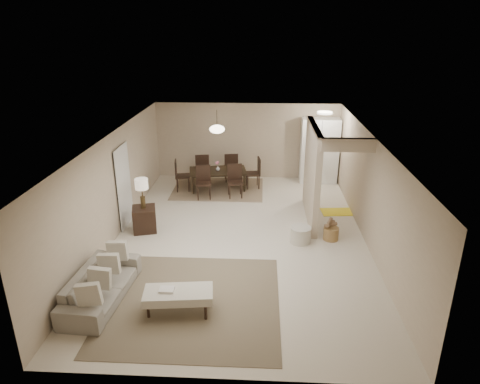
# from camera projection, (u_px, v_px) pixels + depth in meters

# --- Properties ---
(floor) EXTENTS (9.00, 9.00, 0.00)m
(floor) POSITION_uv_depth(u_px,v_px,m) (240.00, 237.00, 10.42)
(floor) COLOR beige
(floor) RESTS_ON ground
(ceiling) EXTENTS (9.00, 9.00, 0.00)m
(ceiling) POSITION_uv_depth(u_px,v_px,m) (240.00, 137.00, 9.51)
(ceiling) COLOR white
(ceiling) RESTS_ON back_wall
(back_wall) EXTENTS (6.00, 0.00, 6.00)m
(back_wall) POSITION_uv_depth(u_px,v_px,m) (247.00, 141.00, 14.15)
(back_wall) COLOR #BAA68D
(back_wall) RESTS_ON floor
(left_wall) EXTENTS (0.00, 9.00, 9.00)m
(left_wall) POSITION_uv_depth(u_px,v_px,m) (113.00, 187.00, 10.11)
(left_wall) COLOR #BAA68D
(left_wall) RESTS_ON floor
(right_wall) EXTENTS (0.00, 9.00, 9.00)m
(right_wall) POSITION_uv_depth(u_px,v_px,m) (370.00, 192.00, 9.82)
(right_wall) COLOR #BAA68D
(right_wall) RESTS_ON floor
(partition) EXTENTS (0.15, 2.50, 2.50)m
(partition) POSITION_uv_depth(u_px,v_px,m) (312.00, 173.00, 11.04)
(partition) COLOR #BAA68D
(partition) RESTS_ON floor
(doorway) EXTENTS (0.04, 0.90, 2.04)m
(doorway) POSITION_uv_depth(u_px,v_px,m) (123.00, 187.00, 10.75)
(doorway) COLOR black
(doorway) RESTS_ON floor
(pantry_cabinet) EXTENTS (1.20, 0.55, 2.10)m
(pantry_cabinet) POSITION_uv_depth(u_px,v_px,m) (319.00, 151.00, 13.79)
(pantry_cabinet) COLOR white
(pantry_cabinet) RESTS_ON floor
(flush_light) EXTENTS (0.44, 0.44, 0.05)m
(flush_light) POSITION_uv_depth(u_px,v_px,m) (325.00, 113.00, 12.39)
(flush_light) COLOR white
(flush_light) RESTS_ON ceiling
(living_rug) EXTENTS (3.20, 3.20, 0.01)m
(living_rug) POSITION_uv_depth(u_px,v_px,m) (193.00, 301.00, 7.97)
(living_rug) COLOR brown
(living_rug) RESTS_ON floor
(sofa) EXTENTS (2.13, 0.97, 0.61)m
(sofa) POSITION_uv_depth(u_px,v_px,m) (101.00, 285.00, 7.95)
(sofa) COLOR gray
(sofa) RESTS_ON floor
(ottoman_bench) EXTENTS (1.27, 0.69, 0.44)m
(ottoman_bench) POSITION_uv_depth(u_px,v_px,m) (178.00, 295.00, 7.58)
(ottoman_bench) COLOR beige
(ottoman_bench) RESTS_ON living_rug
(side_table) EXTENTS (0.68, 0.68, 0.62)m
(side_table) POSITION_uv_depth(u_px,v_px,m) (145.00, 219.00, 10.66)
(side_table) COLOR black
(side_table) RESTS_ON floor
(table_lamp) EXTENTS (0.32, 0.32, 0.76)m
(table_lamp) POSITION_uv_depth(u_px,v_px,m) (142.00, 187.00, 10.34)
(table_lamp) COLOR #48381E
(table_lamp) RESTS_ON side_table
(round_pouf) EXTENTS (0.49, 0.49, 0.38)m
(round_pouf) POSITION_uv_depth(u_px,v_px,m) (300.00, 235.00, 10.11)
(round_pouf) COLOR beige
(round_pouf) RESTS_ON floor
(wicker_basket) EXTENTS (0.43, 0.43, 0.31)m
(wicker_basket) POSITION_uv_depth(u_px,v_px,m) (331.00, 234.00, 10.25)
(wicker_basket) COLOR olive
(wicker_basket) RESTS_ON floor
(dining_rug) EXTENTS (2.80, 2.10, 0.01)m
(dining_rug) POSITION_uv_depth(u_px,v_px,m) (218.00, 189.00, 13.51)
(dining_rug) COLOR #766349
(dining_rug) RESTS_ON floor
(dining_table) EXTENTS (1.88, 1.24, 0.61)m
(dining_table) POSITION_uv_depth(u_px,v_px,m) (218.00, 180.00, 13.40)
(dining_table) COLOR black
(dining_table) RESTS_ON dining_rug
(dining_chairs) EXTENTS (2.66, 2.09, 0.98)m
(dining_chairs) POSITION_uv_depth(u_px,v_px,m) (218.00, 174.00, 13.33)
(dining_chairs) COLOR black
(dining_chairs) RESTS_ON dining_rug
(vase) EXTENTS (0.17, 0.17, 0.14)m
(vase) POSITION_uv_depth(u_px,v_px,m) (218.00, 168.00, 13.26)
(vase) COLOR white
(vase) RESTS_ON dining_table
(yellow_mat) EXTENTS (0.95, 0.63, 0.01)m
(yellow_mat) POSITION_uv_depth(u_px,v_px,m) (338.00, 212.00, 11.82)
(yellow_mat) COLOR yellow
(yellow_mat) RESTS_ON floor
(pendant_light) EXTENTS (0.46, 0.46, 0.71)m
(pendant_light) POSITION_uv_depth(u_px,v_px,m) (217.00, 129.00, 12.81)
(pendant_light) COLOR #48381E
(pendant_light) RESTS_ON ceiling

